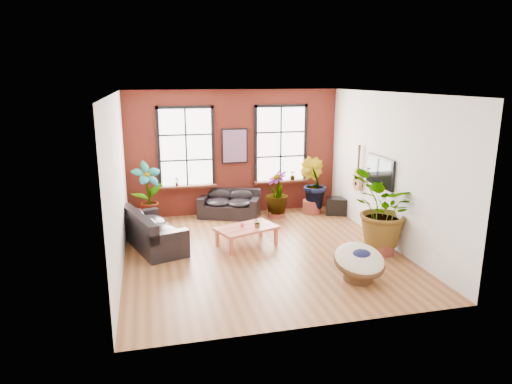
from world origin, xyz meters
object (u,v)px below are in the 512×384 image
coffee_table (247,229)px  sofa_back (230,204)px  sofa_left (151,231)px  papasan_chair (359,262)px

coffee_table → sofa_back: bearing=68.8°
sofa_left → coffee_table: sofa_left is taller
sofa_left → papasan_chair: sofa_left is taller
sofa_back → coffee_table: 2.34m
sofa_left → papasan_chair: size_ratio=2.19×
sofa_back → papasan_chair: size_ratio=1.76×
sofa_left → coffee_table: 2.20m
sofa_back → sofa_left: bearing=-116.1°
sofa_left → papasan_chair: 4.75m
sofa_back → papasan_chair: sofa_back is taller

